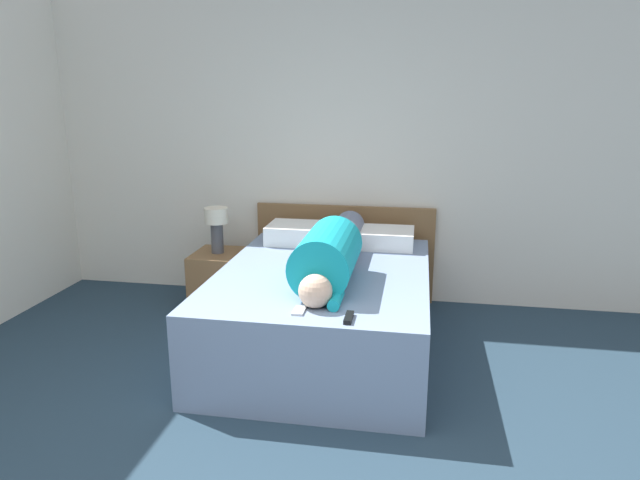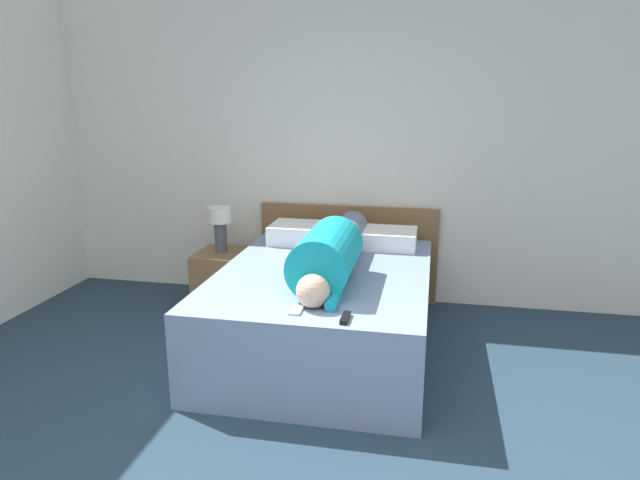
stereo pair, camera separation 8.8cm
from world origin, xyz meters
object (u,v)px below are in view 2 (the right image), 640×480
nightstand (223,278)px  cell_phone (296,310)px  bed (324,310)px  pillow_near_headboard (306,233)px  tv_remote (345,318)px  pillow_second (382,238)px  person_lying (333,251)px  table_lamp (220,223)px

nightstand → cell_phone: (1.00, -1.45, 0.36)m
bed → pillow_near_headboard: bearing=111.9°
tv_remote → nightstand: bearing=130.2°
pillow_second → cell_phone: size_ratio=4.10×
tv_remote → cell_phone: bearing=166.8°
bed → person_lying: 0.46m
bed → pillow_near_headboard: (-0.28, 0.71, 0.36)m
bed → cell_phone: 0.82m
nightstand → pillow_second: bearing=0.8°
table_lamp → pillow_second: 1.33m
pillow_near_headboard → tv_remote: size_ratio=3.74×
cell_phone → pillow_near_headboard: bearing=100.7°
pillow_second → tv_remote: size_ratio=3.56×
nightstand → table_lamp: size_ratio=1.23×
bed → pillow_second: 0.86m
pillow_near_headboard → cell_phone: pillow_near_headboard is taller
nightstand → pillow_second: (1.33, 0.02, 0.42)m
table_lamp → pillow_near_headboard: 0.73m
bed → tv_remote: size_ratio=12.71×
person_lying → pillow_second: (0.25, 0.77, -0.09)m
table_lamp → pillow_near_headboard: (0.72, 0.02, -0.06)m
nightstand → table_lamp: (-0.00, 0.00, 0.48)m
tv_remote → table_lamp: bearing=130.2°
pillow_second → cell_phone: pillow_second is taller
pillow_near_headboard → cell_phone: bearing=-79.3°
person_lying → cell_phone: person_lying is taller
pillow_second → tv_remote: pillow_second is taller
pillow_second → nightstand: bearing=-179.2°
tv_remote → pillow_second: bearing=88.3°
nightstand → cell_phone: 1.80m
table_lamp → person_lying: size_ratio=0.23×
bed → nightstand: bed is taller
pillow_second → tv_remote: bearing=-91.7°
bed → nightstand: size_ratio=4.07×
person_lying → pillow_second: 0.82m
bed → person_lying: (0.07, -0.06, 0.45)m
pillow_near_headboard → pillow_second: bearing=0.0°
nightstand → person_lying: bearing=-35.0°
person_lying → pillow_near_headboard: (-0.35, 0.77, -0.08)m
pillow_near_headboard → tv_remote: pillow_near_headboard is taller
pillow_near_headboard → bed: bearing=-68.1°
nightstand → pillow_near_headboard: pillow_near_headboard is taller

